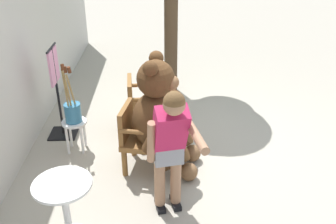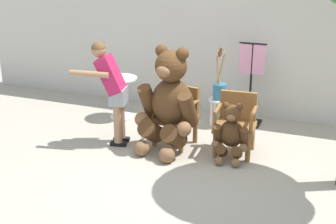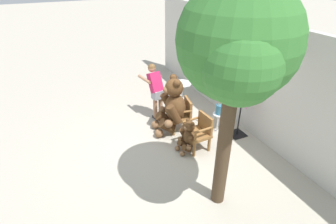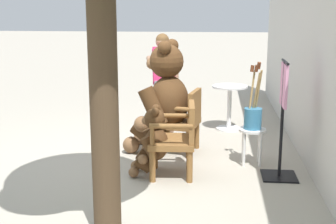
{
  "view_description": "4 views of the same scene",
  "coord_description": "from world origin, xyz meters",
  "views": [
    {
      "loc": [
        -4.5,
        0.49,
        2.92
      ],
      "look_at": [
        -0.12,
        0.38,
        0.63
      ],
      "focal_mm": 40.0,
      "sensor_mm": 36.0,
      "label": 1
    },
    {
      "loc": [
        1.79,
        -5.36,
        2.86
      ],
      "look_at": [
        -0.34,
        0.12,
        0.72
      ],
      "focal_mm": 50.0,
      "sensor_mm": 36.0,
      "label": 2
    },
    {
      "loc": [
        4.76,
        -2.02,
        3.87
      ],
      "look_at": [
        -0.36,
        0.33,
        0.66
      ],
      "focal_mm": 28.0,
      "sensor_mm": 36.0,
      "label": 3
    },
    {
      "loc": [
        5.66,
        1.18,
        1.96
      ],
      "look_at": [
        0.13,
        0.61,
        0.69
      ],
      "focal_mm": 50.0,
      "sensor_mm": 36.0,
      "label": 4
    }
  ],
  "objects": [
    {
      "name": "ground_plane",
      "position": [
        0.0,
        0.0,
        0.0
      ],
      "size": [
        60.0,
        60.0,
        0.0
      ],
      "primitive_type": "plane",
      "color": "#A8A091"
    },
    {
      "name": "back_wall",
      "position": [
        0.0,
        2.4,
        1.4
      ],
      "size": [
        10.0,
        0.16,
        2.8
      ],
      "primitive_type": "cube",
      "color": "beige",
      "rests_on": "ground"
    },
    {
      "name": "wooden_chair_left",
      "position": [
        -0.44,
        0.75,
        0.46
      ],
      "size": [
        0.65,
        0.62,
        0.86
      ],
      "color": "brown",
      "rests_on": "ground"
    },
    {
      "name": "wooden_chair_right",
      "position": [
        0.45,
        0.75,
        0.46
      ],
      "size": [
        0.59,
        0.56,
        0.86
      ],
      "color": "brown",
      "rests_on": "ground"
    },
    {
      "name": "teddy_bear_large",
      "position": [
        -0.47,
        0.49,
        0.75
      ],
      "size": [
        0.94,
        0.94,
        1.52
      ],
      "color": "#4C3019",
      "rests_on": "ground"
    },
    {
      "name": "teddy_bear_small",
      "position": [
        0.45,
        0.46,
        0.41
      ],
      "size": [
        0.5,
        0.48,
        0.83
      ],
      "color": "#4C3019",
      "rests_on": "ground"
    },
    {
      "name": "person_visitor",
      "position": [
        -1.33,
        0.39,
        0.92
      ],
      "size": [
        0.74,
        0.58,
        1.54
      ],
      "color": "black",
      "rests_on": "ground"
    },
    {
      "name": "white_stool",
      "position": [
        -0.04,
        1.65,
        0.36
      ],
      "size": [
        0.34,
        0.34,
        0.46
      ],
      "color": "white",
      "rests_on": "ground"
    },
    {
      "name": "brush_bucket",
      "position": [
        -0.04,
        1.65,
        0.63
      ],
      "size": [
        0.22,
        0.22,
        0.83
      ],
      "color": "teal",
      "rests_on": "white_stool"
    },
    {
      "name": "round_side_table",
      "position": [
        -1.7,
        1.41,
        0.45
      ],
      "size": [
        0.56,
        0.56,
        0.72
      ],
      "color": "white",
      "rests_on": "ground"
    },
    {
      "name": "clothing_display_stand",
      "position": [
        0.4,
        1.95,
        0.72
      ],
      "size": [
        0.44,
        0.4,
        1.36
      ],
      "color": "black",
      "rests_on": "ground"
    }
  ]
}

